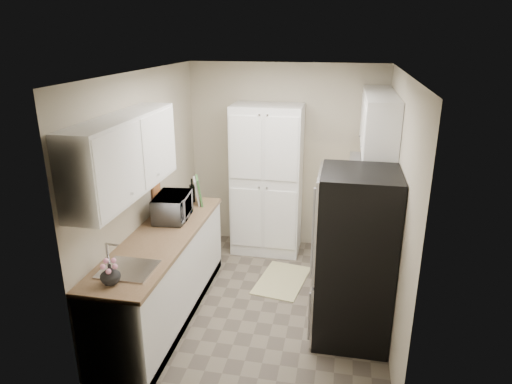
# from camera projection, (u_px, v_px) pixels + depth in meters

# --- Properties ---
(ground) EXTENTS (3.20, 3.20, 0.00)m
(ground) POSITION_uv_depth(u_px,v_px,m) (264.00, 301.00, 5.12)
(ground) COLOR #665B4C
(ground) RESTS_ON ground
(room_shell) EXTENTS (2.64, 3.24, 2.52)m
(room_shell) POSITION_uv_depth(u_px,v_px,m) (263.00, 162.00, 4.58)
(room_shell) COLOR #B2A78F
(room_shell) RESTS_ON ground
(pantry_cabinet) EXTENTS (0.90, 0.55, 2.00)m
(pantry_cabinet) POSITION_uv_depth(u_px,v_px,m) (267.00, 180.00, 6.04)
(pantry_cabinet) COLOR white
(pantry_cabinet) RESTS_ON ground
(base_cabinet_left) EXTENTS (0.60, 2.30, 0.88)m
(base_cabinet_left) POSITION_uv_depth(u_px,v_px,m) (164.00, 277.00, 4.76)
(base_cabinet_left) COLOR white
(base_cabinet_left) RESTS_ON ground
(countertop_left) EXTENTS (0.63, 2.33, 0.04)m
(countertop_left) POSITION_uv_depth(u_px,v_px,m) (161.00, 237.00, 4.61)
(countertop_left) COLOR #846647
(countertop_left) RESTS_ON base_cabinet_left
(base_cabinet_right) EXTENTS (0.60, 0.80, 0.88)m
(base_cabinet_right) POSITION_uv_depth(u_px,v_px,m) (355.00, 230.00, 5.90)
(base_cabinet_right) COLOR white
(base_cabinet_right) RESTS_ON ground
(countertop_right) EXTENTS (0.63, 0.83, 0.04)m
(countertop_right) POSITION_uv_depth(u_px,v_px,m) (358.00, 197.00, 5.75)
(countertop_right) COLOR #846647
(countertop_right) RESTS_ON base_cabinet_right
(electric_range) EXTENTS (0.71, 0.78, 1.13)m
(electric_range) POSITION_uv_depth(u_px,v_px,m) (355.00, 255.00, 5.15)
(electric_range) COLOR #B7B7BC
(electric_range) RESTS_ON ground
(refrigerator) EXTENTS (0.70, 0.72, 1.70)m
(refrigerator) POSITION_uv_depth(u_px,v_px,m) (355.00, 258.00, 4.29)
(refrigerator) COLOR #B7B7BC
(refrigerator) RESTS_ON ground
(microwave) EXTENTS (0.39, 0.53, 0.28)m
(microwave) POSITION_uv_depth(u_px,v_px,m) (173.00, 207.00, 4.97)
(microwave) COLOR #B9B9BE
(microwave) RESTS_ON countertop_left
(wine_bottle) EXTENTS (0.07, 0.07, 0.26)m
(wine_bottle) POSITION_uv_depth(u_px,v_px,m) (192.00, 191.00, 5.48)
(wine_bottle) COLOR black
(wine_bottle) RESTS_ON countertop_left
(flower_vase) EXTENTS (0.22, 0.22, 0.17)m
(flower_vase) POSITION_uv_depth(u_px,v_px,m) (110.00, 274.00, 3.69)
(flower_vase) COLOR silver
(flower_vase) RESTS_ON countertop_left
(cutting_board) EXTENTS (0.11, 0.25, 0.33)m
(cutting_board) POSITION_uv_depth(u_px,v_px,m) (199.00, 191.00, 5.40)
(cutting_board) COLOR #43853D
(cutting_board) RESTS_ON countertop_left
(toaster_oven) EXTENTS (0.39, 0.43, 0.20)m
(toaster_oven) POSITION_uv_depth(u_px,v_px,m) (367.00, 187.00, 5.71)
(toaster_oven) COLOR silver
(toaster_oven) RESTS_ON countertop_right
(fruit_basket) EXTENTS (0.23, 0.23, 0.10)m
(fruit_basket) POSITION_uv_depth(u_px,v_px,m) (367.00, 176.00, 5.66)
(fruit_basket) COLOR #FF6900
(fruit_basket) RESTS_ON toaster_oven
(kitchen_mat) EXTENTS (0.66, 0.92, 0.01)m
(kitchen_mat) POSITION_uv_depth(u_px,v_px,m) (282.00, 280.00, 5.55)
(kitchen_mat) COLOR beige
(kitchen_mat) RESTS_ON ground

